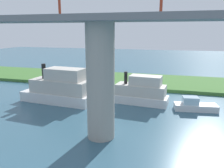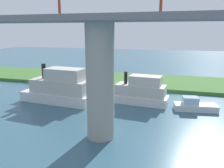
# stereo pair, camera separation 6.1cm
# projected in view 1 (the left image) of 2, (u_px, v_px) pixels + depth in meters

# --- Properties ---
(ground_plane) EXTENTS (160.00, 160.00, 0.00)m
(ground_plane) POSITION_uv_depth(u_px,v_px,m) (116.00, 89.00, 36.37)
(ground_plane) COLOR #386075
(grassy_bank) EXTENTS (80.00, 12.00, 0.50)m
(grassy_bank) POSITION_uv_depth(u_px,v_px,m) (124.00, 80.00, 41.93)
(grassy_bank) COLOR #427533
(grassy_bank) RESTS_ON ground
(bridge_pylon) EXTENTS (2.36, 2.36, 9.83)m
(bridge_pylon) POSITION_uv_depth(u_px,v_px,m) (100.00, 82.00, 18.88)
(bridge_pylon) COLOR #9E998E
(bridge_pylon) RESTS_ON ground
(bridge_span) EXTENTS (63.61, 4.30, 3.25)m
(bridge_span) POSITION_uv_depth(u_px,v_px,m) (100.00, 15.00, 17.65)
(bridge_span) COLOR slate
(bridge_span) RESTS_ON bridge_pylon
(person_on_bank) EXTENTS (0.46, 0.46, 1.39)m
(person_on_bank) POSITION_uv_depth(u_px,v_px,m) (129.00, 81.00, 36.78)
(person_on_bank) COLOR #2D334C
(person_on_bank) RESTS_ON grassy_bank
(mooring_post) EXTENTS (0.20, 0.20, 1.05)m
(mooring_post) POSITION_uv_depth(u_px,v_px,m) (98.00, 80.00, 37.84)
(mooring_post) COLOR brown
(mooring_post) RESTS_ON grassy_bank
(skiff_small) EXTENTS (8.02, 3.29, 4.00)m
(skiff_small) POSITION_uv_depth(u_px,v_px,m) (139.00, 92.00, 28.97)
(skiff_small) COLOR white
(skiff_small) RESTS_ON ground
(riverboat_paddlewheel) EXTENTS (3.97, 1.67, 1.29)m
(riverboat_paddlewheel) POSITION_uv_depth(u_px,v_px,m) (54.00, 87.00, 35.50)
(riverboat_paddlewheel) COLOR #195199
(riverboat_paddlewheel) RESTS_ON ground
(houseboat_blue) EXTENTS (9.90, 4.00, 4.94)m
(houseboat_blue) POSITION_uv_depth(u_px,v_px,m) (60.00, 88.00, 29.35)
(houseboat_blue) COLOR white
(houseboat_blue) RESTS_ON ground
(motorboat_white) EXTENTS (5.03, 2.40, 1.61)m
(motorboat_white) POSITION_uv_depth(u_px,v_px,m) (194.00, 105.00, 26.52)
(motorboat_white) COLOR white
(motorboat_white) RESTS_ON ground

